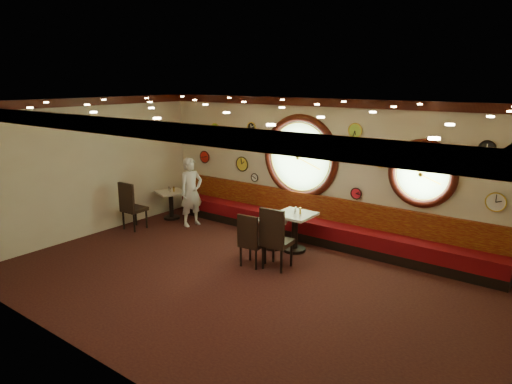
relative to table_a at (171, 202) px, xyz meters
name	(u,v)px	position (x,y,z in m)	size (l,w,h in m)	color
floor	(240,282)	(3.90, -1.94, -0.47)	(9.00, 6.00, 0.00)	black
ceiling	(239,104)	(3.90, -1.94, 2.73)	(9.00, 6.00, 0.02)	#B38432
wall_back	(323,170)	(3.90, 1.06, 1.13)	(9.00, 0.02, 3.20)	beige
wall_front	(87,246)	(3.90, -4.94, 1.13)	(9.00, 0.02, 3.20)	beige
wall_left	(89,168)	(-0.60, -1.94, 1.13)	(0.02, 6.00, 3.20)	beige
molding_back	(324,102)	(3.90, 1.01, 2.64)	(9.00, 0.10, 0.18)	#330E09
molding_front	(79,123)	(3.90, -4.89, 2.64)	(9.00, 0.10, 0.18)	#330E09
molding_left	(84,102)	(-0.55, -1.94, 2.64)	(0.10, 6.00, 0.18)	#330E09
banquette_base	(315,237)	(3.90, 0.78, -0.37)	(8.00, 0.55, 0.20)	black
banquette_seat	(315,226)	(3.90, 0.78, -0.12)	(8.00, 0.55, 0.30)	#59070E
banquette_back	(320,207)	(3.90, 1.00, 0.28)	(8.00, 0.10, 0.55)	#5C0707
porthole_left_glass	(300,157)	(3.30, 1.05, 1.38)	(1.66, 1.66, 0.02)	#85C174
porthole_left_frame	(300,157)	(3.30, 1.04, 1.38)	(1.98, 1.98, 0.18)	#330E09
porthole_left_ring	(299,157)	(3.30, 1.01, 1.38)	(1.61, 1.61, 0.03)	gold
porthole_right_glass	(422,174)	(6.10, 1.05, 1.33)	(1.10, 1.10, 0.02)	#85C174
porthole_right_frame	(422,174)	(6.10, 1.04, 1.33)	(1.38, 1.38, 0.18)	#330E09
porthole_right_ring	(422,174)	(6.10, 1.01, 1.33)	(1.09, 1.09, 0.03)	gold
wall_clock_0	(242,164)	(1.60, 1.02, 1.03)	(0.36, 0.36, 0.03)	yellow
wall_clock_1	(215,128)	(0.70, 1.02, 1.88)	(0.26, 0.26, 0.03)	#7CB323
wall_clock_2	(381,162)	(5.25, 1.02, 1.48)	(0.22, 0.22, 0.03)	gold
wall_clock_3	(255,177)	(2.00, 1.02, 0.73)	(0.20, 0.20, 0.03)	white
wall_clock_4	(356,193)	(4.75, 1.02, 0.73)	(0.24, 0.24, 0.03)	red
wall_clock_5	(252,127)	(1.90, 1.02, 1.98)	(0.24, 0.24, 0.03)	black
wall_clock_6	(496,202)	(7.45, 1.02, 0.98)	(0.34, 0.34, 0.03)	white
wall_clock_7	(355,131)	(4.65, 1.02, 2.08)	(0.30, 0.30, 0.03)	#93C23C
wall_clock_8	(487,148)	(7.20, 1.02, 1.93)	(0.28, 0.28, 0.03)	black
wall_clock_9	(205,157)	(0.30, 1.02, 1.08)	(0.32, 0.32, 0.03)	red
table_a	(171,202)	(0.00, 0.00, 0.00)	(0.87, 0.87, 0.74)	black
table_b	(273,229)	(3.40, -0.17, -0.03)	(0.84, 0.84, 0.70)	black
table_c	(295,227)	(3.86, -0.03, 0.06)	(0.77, 0.77, 0.84)	black
chair_a	(130,203)	(-0.10, -1.22, 0.21)	(0.52, 0.52, 0.74)	black
chair_b	(250,237)	(3.62, -1.27, 0.15)	(0.49, 0.49, 0.67)	black
chair_c	(275,235)	(4.07, -1.10, 0.24)	(0.56, 0.56, 0.77)	black
condiment_a_salt	(169,188)	(-0.12, 0.05, 0.33)	(0.04, 0.04, 0.11)	silver
condiment_b_salt	(273,214)	(3.33, -0.11, 0.28)	(0.04, 0.04, 0.10)	silver
condiment_c_salt	(296,210)	(3.82, 0.05, 0.43)	(0.04, 0.04, 0.11)	silver
condiment_a_pepper	(170,190)	(0.04, -0.06, 0.33)	(0.04, 0.04, 0.11)	silver
condiment_b_pepper	(273,216)	(3.41, -0.20, 0.28)	(0.03, 0.03, 0.09)	silver
condiment_c_pepper	(295,211)	(3.86, -0.06, 0.43)	(0.04, 0.04, 0.10)	silver
condiment_a_bottle	(174,189)	(0.09, 0.03, 0.34)	(0.04, 0.04, 0.14)	gold
condiment_b_bottle	(277,214)	(3.45, -0.10, 0.31)	(0.05, 0.05, 0.14)	orange
condiment_c_bottle	(300,211)	(3.97, -0.01, 0.45)	(0.04, 0.04, 0.14)	gold
waiter	(191,192)	(0.82, -0.06, 0.39)	(0.63, 0.41, 1.72)	silver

